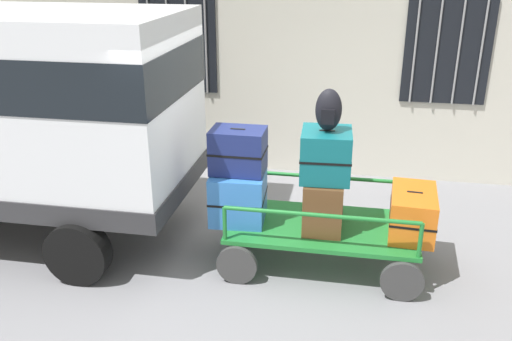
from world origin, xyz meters
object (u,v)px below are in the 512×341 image
(luggage_cart, at_px, (322,233))
(suitcase_left_middle, at_px, (238,151))
(backpack, at_px, (329,110))
(suitcase_midleft_bottom, at_px, (324,201))
(suitcase_midleft_middle, at_px, (326,155))
(suitcase_left_bottom, at_px, (238,196))
(suitcase_center_bottom, at_px, (412,212))

(luggage_cart, distance_m, suitcase_left_middle, 1.32)
(suitcase_left_middle, distance_m, backpack, 1.09)
(suitcase_left_middle, bearing_deg, suitcase_midleft_bottom, -0.09)
(suitcase_left_middle, height_order, backpack, backpack)
(luggage_cart, bearing_deg, suitcase_midleft_middle, -90.00)
(suitcase_left_middle, bearing_deg, suitcase_left_bottom, -90.00)
(suitcase_midleft_middle, distance_m, backpack, 0.49)
(suitcase_midleft_bottom, xyz_separation_m, suitcase_midleft_middle, (-0.00, -0.02, 0.56))
(luggage_cart, height_order, suitcase_left_middle, suitcase_left_middle)
(suitcase_left_middle, bearing_deg, suitcase_center_bottom, 0.16)
(suitcase_midleft_bottom, distance_m, backpack, 1.04)
(suitcase_midleft_bottom, bearing_deg, backpack, -80.76)
(suitcase_midleft_middle, xyz_separation_m, backpack, (0.01, -0.01, 0.49))
(suitcase_center_bottom, relative_size, backpack, 1.85)
(suitcase_left_bottom, bearing_deg, suitcase_center_bottom, 0.73)
(luggage_cart, distance_m, suitcase_center_bottom, 1.01)
(luggage_cart, bearing_deg, suitcase_midleft_bottom, 90.00)
(luggage_cart, distance_m, suitcase_midleft_bottom, 0.38)
(luggage_cart, bearing_deg, suitcase_center_bottom, 0.86)
(suitcase_midleft_middle, height_order, backpack, backpack)
(suitcase_left_middle, height_order, suitcase_midleft_middle, suitcase_midleft_middle)
(suitcase_midleft_bottom, bearing_deg, suitcase_left_bottom, -178.94)
(suitcase_left_middle, height_order, suitcase_center_bottom, suitcase_left_middle)
(suitcase_left_middle, xyz_separation_m, suitcase_midleft_bottom, (0.95, -0.00, -0.53))
(luggage_cart, relative_size, suitcase_center_bottom, 2.65)
(luggage_cart, xyz_separation_m, suitcase_midleft_bottom, (0.00, 0.01, 0.38))
(luggage_cart, xyz_separation_m, backpack, (0.01, -0.02, 1.42))
(luggage_cart, relative_size, backpack, 4.89)
(luggage_cart, height_order, suitcase_midleft_middle, suitcase_midleft_middle)
(suitcase_midleft_bottom, bearing_deg, suitcase_center_bottom, 0.40)
(luggage_cart, xyz_separation_m, suitcase_left_middle, (-0.95, 0.01, 0.91))
(suitcase_left_bottom, bearing_deg, luggage_cart, 0.60)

